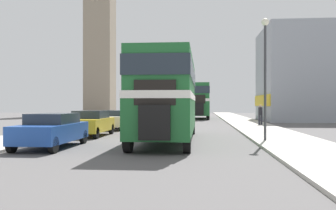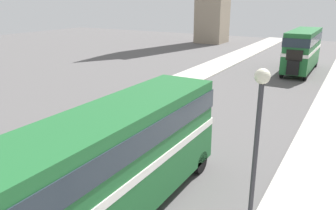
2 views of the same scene
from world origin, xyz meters
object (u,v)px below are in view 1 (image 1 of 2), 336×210
object	(u,v)px
double_decker_bus	(168,93)
pedestrian_walking	(260,113)
car_parked_far	(115,119)
car_parked_mid	(91,123)
street_lamp	(265,60)
church_tower	(100,14)
bus_distant	(199,98)
car_parked_near	(52,130)

from	to	relation	value
double_decker_bus	pedestrian_walking	world-z (taller)	double_decker_bus
car_parked_far	pedestrian_walking	bearing A→B (deg)	23.10
car_parked_mid	car_parked_far	size ratio (longest dim) A/B	0.94
car_parked_far	street_lamp	world-z (taller)	street_lamp
double_decker_bus	church_tower	xyz separation A→B (m)	(-16.59, 47.62, 15.67)
bus_distant	pedestrian_walking	world-z (taller)	bus_distant
car_parked_near	car_parked_far	distance (m)	11.72
car_parked_near	church_tower	bearing A→B (deg)	103.18
car_parked_mid	church_tower	bearing A→B (deg)	104.73
car_parked_far	church_tower	bearing A→B (deg)	106.96
car_parked_mid	street_lamp	bearing A→B (deg)	-16.96
car_parked_mid	church_tower	xyz separation A→B (m)	(-11.85, 45.08, 17.33)
church_tower	double_decker_bus	bearing A→B (deg)	-70.80
car_parked_far	car_parked_mid	bearing A→B (deg)	-90.79
car_parked_mid	pedestrian_walking	distance (m)	15.63
car_parked_near	car_parked_mid	bearing A→B (deg)	90.57
church_tower	car_parked_near	bearing A→B (deg)	-76.82
pedestrian_walking	church_tower	distance (m)	44.80
double_decker_bus	pedestrian_walking	size ratio (longest dim) A/B	6.47
bus_distant	church_tower	distance (m)	29.99
pedestrian_walking	street_lamp	size ratio (longest dim) A/B	0.29
car_parked_near	car_parked_far	xyz separation A→B (m)	(0.02, 11.72, -0.02)
car_parked_near	street_lamp	distance (m)	10.34
car_parked_near	church_tower	distance (m)	55.04
double_decker_bus	bus_distant	distance (m)	29.33
car_parked_mid	pedestrian_walking	bearing A→B (deg)	43.44
pedestrian_walking	double_decker_bus	bearing A→B (deg)	-116.44
bus_distant	double_decker_bus	bearing A→B (deg)	-92.73
double_decker_bus	bus_distant	xyz separation A→B (m)	(1.40, 29.30, 0.17)
double_decker_bus	car_parked_far	size ratio (longest dim) A/B	2.40
pedestrian_walking	church_tower	xyz separation A→B (m)	(-23.20, 34.34, 17.02)
street_lamp	car_parked_mid	bearing A→B (deg)	163.04
car_parked_near	pedestrian_walking	xyz separation A→B (m)	(11.29, 16.53, 0.32)
church_tower	bus_distant	bearing A→B (deg)	-45.54
car_parked_mid	bus_distant	bearing A→B (deg)	77.09
bus_distant	car_parked_near	distance (m)	33.15
car_parked_mid	car_parked_far	distance (m)	5.94
car_parked_far	pedestrian_walking	xyz separation A→B (m)	(11.26, 4.80, 0.34)
car_parked_near	car_parked_far	size ratio (longest dim) A/B	0.98
double_decker_bus	car_parked_mid	size ratio (longest dim) A/B	2.56
bus_distant	pedestrian_walking	xyz separation A→B (m)	(5.21, -16.01, -1.52)
car_parked_far	church_tower	world-z (taller)	church_tower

